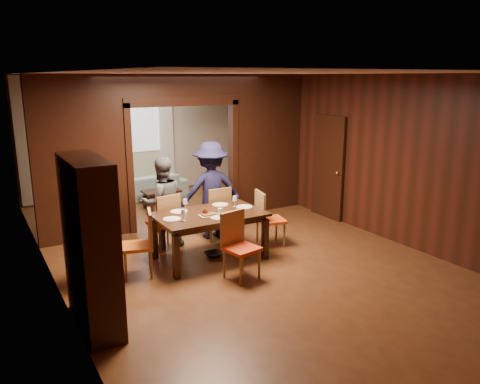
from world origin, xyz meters
TOP-DOWN VIEW (x-y plane):
  - floor at (0.00, 0.00)m, footprint 9.00×9.00m
  - ceiling at (0.00, 0.00)m, footprint 5.50×9.00m
  - room_walls at (0.00, 1.89)m, footprint 5.52×9.01m
  - person_purple at (-2.09, -0.29)m, footprint 0.56×0.72m
  - person_grey at (-0.88, 0.57)m, footprint 0.77×0.61m
  - person_navy at (0.07, 0.59)m, footprint 1.22×0.83m
  - sofa at (-0.07, 3.85)m, footprint 2.03×0.89m
  - serving_bowl at (-0.35, -0.31)m, footprint 0.30×0.30m
  - dining_table at (-0.44, -0.34)m, footprint 1.69×1.05m
  - coffee_table at (-0.01, 2.89)m, footprint 0.80×0.50m
  - chair_left at (-1.64, -0.39)m, footprint 0.55×0.55m
  - chair_right at (0.75, -0.32)m, footprint 0.52×0.52m
  - chair_far_l at (-0.91, 0.46)m, footprint 0.50×0.50m
  - chair_far_r at (0.08, 0.47)m, footprint 0.45×0.45m
  - chair_near at (-0.38, -1.25)m, footprint 0.52×0.52m
  - hutch at (-2.53, -1.50)m, footprint 0.40×1.20m
  - door_right at (2.70, 0.50)m, footprint 0.06×0.90m
  - window_far at (0.00, 4.44)m, footprint 1.20×0.03m
  - curtain_left at (-0.75, 4.40)m, footprint 0.35×0.06m
  - curtain_right at (0.75, 4.40)m, footprint 0.35×0.06m
  - plate_left at (-1.07, -0.35)m, footprint 0.27×0.27m
  - plate_far_l at (-0.82, -0.03)m, footprint 0.27×0.27m
  - plate_far_r at (-0.06, -0.00)m, footprint 0.27×0.27m
  - plate_right at (0.22, -0.32)m, footprint 0.27×0.27m
  - plate_near at (-0.42, -0.64)m, footprint 0.27×0.27m
  - platter_a at (-0.51, -0.47)m, footprint 0.30×0.20m
  - platter_b at (-0.15, -0.57)m, footprint 0.30×0.20m
  - wineglass_left at (-0.95, -0.51)m, footprint 0.08×0.08m
  - wineglass_far at (-0.69, 0.02)m, footprint 0.08×0.08m
  - wineglass_right at (0.10, -0.21)m, footprint 0.08×0.08m
  - tumbler at (-0.39, -0.62)m, footprint 0.07×0.07m
  - condiment_jar at (-0.54, -0.41)m, footprint 0.08×0.08m

SIDE VIEW (x-z plane):
  - floor at x=0.00m, z-range 0.00..0.00m
  - coffee_table at x=-0.01m, z-range 0.00..0.40m
  - sofa at x=-0.07m, z-range 0.00..0.58m
  - dining_table at x=-0.44m, z-range 0.00..0.76m
  - chair_left at x=-1.64m, z-range 0.00..0.97m
  - chair_right at x=0.75m, z-range 0.00..0.97m
  - chair_far_l at x=-0.91m, z-range 0.00..0.97m
  - chair_far_r at x=0.08m, z-range 0.00..0.97m
  - chair_near at x=-0.38m, z-range 0.00..0.97m
  - plate_left at x=-1.07m, z-range 0.76..0.77m
  - plate_far_l at x=-0.82m, z-range 0.76..0.77m
  - plate_far_r at x=-0.06m, z-range 0.76..0.77m
  - plate_right at x=0.22m, z-range 0.76..0.77m
  - plate_near at x=-0.42m, z-range 0.76..0.77m
  - person_grey at x=-0.88m, z-range 0.00..1.55m
  - platter_a at x=-0.51m, z-range 0.76..0.80m
  - platter_b at x=-0.15m, z-range 0.76..0.80m
  - serving_bowl at x=-0.35m, z-range 0.76..0.83m
  - condiment_jar at x=-0.54m, z-range 0.76..0.87m
  - tumbler at x=-0.39m, z-range 0.76..0.90m
  - wineglass_left at x=-0.95m, z-range 0.76..0.94m
  - wineglass_far at x=-0.69m, z-range 0.76..0.94m
  - wineglass_right at x=0.10m, z-range 0.76..0.94m
  - person_purple at x=-2.09m, z-range 0.00..1.74m
  - person_navy at x=0.07m, z-range 0.00..1.74m
  - hutch at x=-2.53m, z-range 0.00..2.00m
  - door_right at x=2.70m, z-range 0.00..2.10m
  - curtain_left at x=-0.75m, z-range 0.05..2.45m
  - curtain_right at x=0.75m, z-range 0.05..2.45m
  - room_walls at x=0.00m, z-range 0.06..2.96m
  - window_far at x=0.00m, z-range 1.05..2.35m
  - ceiling at x=0.00m, z-range 2.89..2.91m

